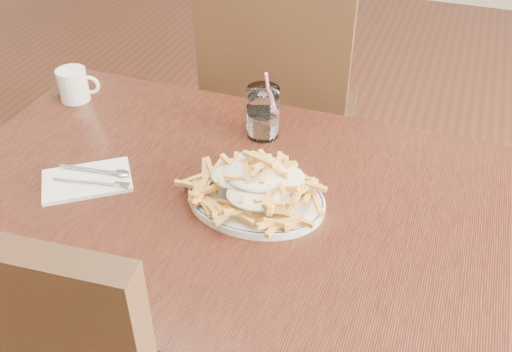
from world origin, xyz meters
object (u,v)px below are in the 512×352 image
at_px(table, 214,218).
at_px(fries_plate, 256,199).
at_px(chair_far, 279,107).
at_px(coffee_mug, 74,85).
at_px(loaded_fries, 256,179).
at_px(water_glass, 263,115).

bearing_deg(table, fries_plate, -3.55).
distance_m(table, chair_far, 0.71).
relative_size(chair_far, coffee_mug, 9.19).
relative_size(fries_plate, loaded_fries, 1.21).
relative_size(table, fries_plate, 3.56).
relative_size(chair_far, water_glass, 5.74).
height_order(chair_far, water_glass, chair_far).
bearing_deg(chair_far, table, -83.81).
height_order(loaded_fries, water_glass, water_glass).
bearing_deg(fries_plate, water_glass, 106.49).
bearing_deg(loaded_fries, coffee_mug, 158.02).
bearing_deg(water_glass, coffee_mug, -179.22).
xyz_separation_m(table, fries_plate, (0.10, -0.01, 0.09)).
bearing_deg(coffee_mug, chair_far, 47.52).
xyz_separation_m(chair_far, water_glass, (0.10, -0.46, 0.25)).
relative_size(table, coffee_mug, 11.17).
xyz_separation_m(table, water_glass, (0.03, 0.24, 0.13)).
distance_m(chair_far, water_glass, 0.53).
bearing_deg(chair_far, fries_plate, -75.86).
bearing_deg(table, chair_far, 96.19).
height_order(table, loaded_fries, loaded_fries).
distance_m(loaded_fries, coffee_mug, 0.65).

